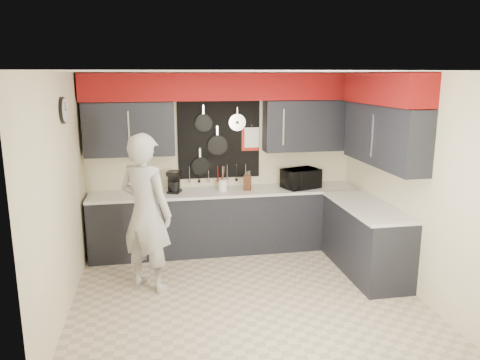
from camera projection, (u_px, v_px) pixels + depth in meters
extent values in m
plane|color=#C8B09B|center=(244.00, 293.00, 5.63)|extent=(4.00, 4.00, 0.00)
cube|color=beige|center=(222.00, 161.00, 7.02)|extent=(4.00, 0.01, 2.60)
cube|color=black|center=(129.00, 129.00, 6.52)|extent=(1.24, 0.32, 0.75)
cube|color=black|center=(308.00, 126.00, 6.98)|extent=(1.34, 0.32, 0.75)
cube|color=maroon|center=(224.00, 87.00, 6.61)|extent=(3.94, 0.36, 0.38)
cube|color=black|center=(219.00, 140.00, 6.93)|extent=(1.22, 0.03, 1.15)
cylinder|color=black|center=(204.00, 123.00, 6.80)|extent=(0.26, 0.04, 0.26)
cylinder|color=black|center=(217.00, 145.00, 6.91)|extent=(0.30, 0.04, 0.30)
cylinder|color=black|center=(200.00, 166.00, 6.93)|extent=(0.27, 0.04, 0.27)
cylinder|color=silver|center=(237.00, 122.00, 6.89)|extent=(0.25, 0.02, 0.25)
cube|color=#AD1A0D|center=(250.00, 139.00, 7.00)|extent=(0.26, 0.01, 0.34)
cube|color=white|center=(252.00, 138.00, 6.98)|extent=(0.22, 0.01, 0.30)
cylinder|color=silver|center=(190.00, 174.00, 6.94)|extent=(0.01, 0.01, 0.20)
cylinder|color=silver|center=(199.00, 173.00, 6.96)|extent=(0.01, 0.01, 0.20)
cylinder|color=silver|center=(208.00, 173.00, 6.99)|extent=(0.01, 0.01, 0.20)
cylinder|color=silver|center=(218.00, 173.00, 7.01)|extent=(0.01, 0.01, 0.20)
cylinder|color=silver|center=(227.00, 172.00, 7.04)|extent=(0.01, 0.01, 0.20)
cylinder|color=silver|center=(236.00, 172.00, 7.06)|extent=(0.01, 0.01, 0.20)
cylinder|color=silver|center=(246.00, 172.00, 7.09)|extent=(0.01, 0.01, 0.20)
cube|color=beige|center=(405.00, 181.00, 5.70)|extent=(0.01, 3.50, 2.60)
cube|color=black|center=(384.00, 135.00, 5.84)|extent=(0.32, 1.70, 0.75)
cube|color=maroon|center=(386.00, 89.00, 5.71)|extent=(0.36, 1.70, 0.38)
cube|color=beige|center=(61.00, 196.00, 5.00)|extent=(0.01, 3.50, 2.60)
cylinder|color=black|center=(63.00, 110.00, 5.19)|extent=(0.04, 0.30, 0.30)
cylinder|color=white|center=(65.00, 110.00, 5.19)|extent=(0.01, 0.26, 0.26)
cube|color=black|center=(226.00, 222.00, 6.93)|extent=(3.90, 0.60, 0.88)
cube|color=silver|center=(226.00, 192.00, 6.81)|extent=(3.90, 0.63, 0.04)
cube|color=black|center=(365.00, 240.00, 6.17)|extent=(0.60, 1.60, 0.88)
cube|color=silver|center=(366.00, 206.00, 6.07)|extent=(0.63, 1.60, 0.04)
cube|color=black|center=(229.00, 253.00, 6.77)|extent=(3.90, 0.06, 0.10)
imported|color=black|center=(301.00, 178.00, 6.93)|extent=(0.61, 0.51, 0.29)
cube|color=#351F11|center=(247.00, 183.00, 6.80)|extent=(0.13, 0.13, 0.22)
cylinder|color=white|center=(223.00, 185.00, 6.78)|extent=(0.13, 0.13, 0.16)
cube|color=black|center=(175.00, 192.00, 6.68)|extent=(0.23, 0.25, 0.03)
cube|color=black|center=(174.00, 180.00, 6.72)|extent=(0.18, 0.11, 0.29)
cube|color=black|center=(174.00, 173.00, 6.62)|extent=(0.23, 0.25, 0.06)
cylinder|color=black|center=(174.00, 186.00, 6.64)|extent=(0.10, 0.10, 0.13)
imported|color=#B3B2B0|center=(146.00, 213.00, 5.57)|extent=(0.84, 0.79, 1.92)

